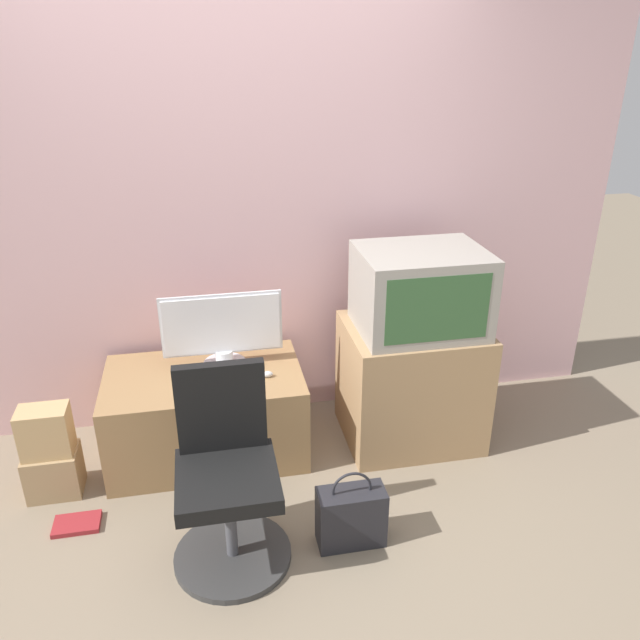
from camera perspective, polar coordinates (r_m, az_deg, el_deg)
The scene contains 13 objects.
ground_plane at distance 2.84m, azimuth -4.78°, elevation -22.19°, with size 12.00×12.00×0.00m, color #7F705B.
wall_back at distance 3.37m, azimuth -8.34°, elevation 11.08°, with size 4.40×0.05×2.60m.
desk at distance 3.41m, azimuth -10.36°, elevation -8.35°, with size 1.02×0.62×0.48m.
side_stand at distance 3.47m, azimuth 8.31°, elevation -5.65°, with size 0.72×0.58×0.67m.
main_monitor at distance 3.27m, azimuth -8.92°, elevation -0.98°, with size 0.62×0.22×0.40m.
keyboard at distance 3.22m, azimuth -9.07°, elevation -5.30°, with size 0.37×0.12×0.01m.
mouse at distance 3.21m, azimuth -4.83°, elevation -4.97°, with size 0.06×0.03×0.03m.
crt_tv at distance 3.21m, azimuth 9.17°, elevation 2.66°, with size 0.63×0.50×0.43m.
office_chair at distance 2.72m, azimuth -8.47°, elevation -14.52°, with size 0.51×0.51×0.86m.
cardboard_box_lower at distance 3.41m, azimuth -23.13°, elevation -12.66°, with size 0.25×0.19×0.23m.
cardboard_box_upper at distance 3.28m, azimuth -23.82°, elevation -9.30°, with size 0.23×0.15×0.24m.
handbag at distance 2.88m, azimuth 2.86°, elevation -17.47°, with size 0.30×0.14×0.38m.
book at distance 3.23m, azimuth -21.34°, elevation -16.98°, with size 0.21×0.14×0.02m.
Camera 1 is at (-0.17, -1.95, 2.06)m, focal length 35.00 mm.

